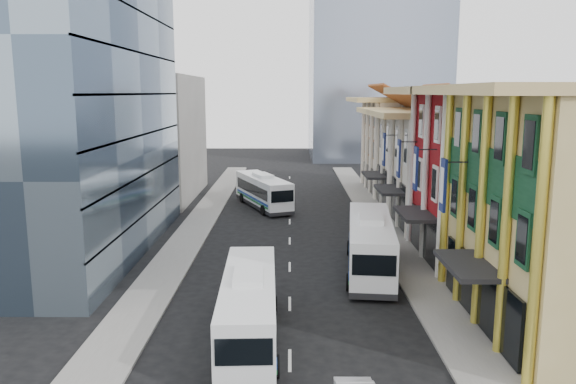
{
  "coord_description": "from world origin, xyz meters",
  "views": [
    {
      "loc": [
        -0.02,
        -22.99,
        12.13
      ],
      "look_at": [
        -0.13,
        18.33,
        4.77
      ],
      "focal_mm": 35.0,
      "sensor_mm": 36.0,
      "label": 1
    }
  ],
  "objects_px": {
    "office_tower": "(57,52)",
    "bus_left_far": "(263,190)",
    "bus_right": "(370,243)",
    "bus_left_near": "(249,306)",
    "shophouse_tan": "(564,214)"
  },
  "relations": [
    {
      "from": "bus_left_near",
      "to": "bus_left_far",
      "type": "distance_m",
      "value": 32.73
    },
    {
      "from": "shophouse_tan",
      "to": "bus_left_near",
      "type": "relative_size",
      "value": 1.24
    },
    {
      "from": "bus_left_far",
      "to": "office_tower",
      "type": "bearing_deg",
      "value": -152.2
    },
    {
      "from": "shophouse_tan",
      "to": "bus_left_far",
      "type": "bearing_deg",
      "value": 118.68
    },
    {
      "from": "office_tower",
      "to": "bus_right",
      "type": "xyz_separation_m",
      "value": [
        22.5,
        -4.94,
        -13.0
      ]
    },
    {
      "from": "shophouse_tan",
      "to": "office_tower",
      "type": "distance_m",
      "value": 35.19
    },
    {
      "from": "shophouse_tan",
      "to": "bus_left_far",
      "type": "relative_size",
      "value": 1.22
    },
    {
      "from": "bus_left_near",
      "to": "bus_left_far",
      "type": "xyz_separation_m",
      "value": [
        -0.84,
        32.72,
        0.03
      ]
    },
    {
      "from": "bus_left_near",
      "to": "bus_left_far",
      "type": "relative_size",
      "value": 0.99
    },
    {
      "from": "bus_left_far",
      "to": "bus_right",
      "type": "bearing_deg",
      "value": -91.05
    },
    {
      "from": "office_tower",
      "to": "bus_left_far",
      "type": "bearing_deg",
      "value": 49.85
    },
    {
      "from": "bus_left_far",
      "to": "bus_right",
      "type": "relative_size",
      "value": 0.92
    },
    {
      "from": "shophouse_tan",
      "to": "office_tower",
      "type": "xyz_separation_m",
      "value": [
        -31.0,
        14.0,
        9.0
      ]
    },
    {
      "from": "office_tower",
      "to": "bus_left_near",
      "type": "bearing_deg",
      "value": -46.73
    },
    {
      "from": "bus_left_far",
      "to": "bus_right",
      "type": "xyz_separation_m",
      "value": [
        8.34,
        -21.73,
        0.16
      ]
    }
  ]
}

